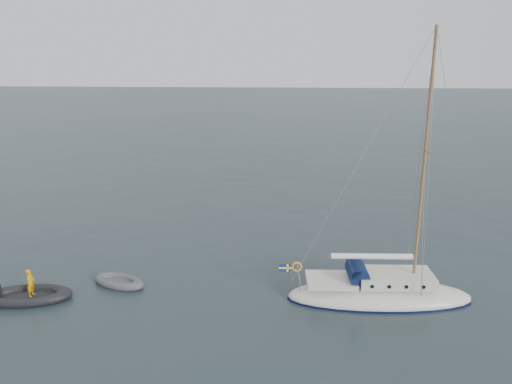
{
  "coord_description": "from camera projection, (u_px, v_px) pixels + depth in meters",
  "views": [
    {
      "loc": [
        -0.52,
        -24.65,
        11.29
      ],
      "look_at": [
        -2.15,
        0.0,
        4.41
      ],
      "focal_mm": 35.0,
      "sensor_mm": 36.0,
      "label": 1
    }
  ],
  "objects": [
    {
      "name": "ground",
      "position": [
        296.0,
        272.0,
        26.69
      ],
      "size": [
        300.0,
        300.0,
        0.0
      ],
      "primitive_type": "plane",
      "color": "black",
      "rests_on": "ground"
    },
    {
      "name": "sailboat",
      "position": [
        380.0,
        281.0,
        23.42
      ],
      "size": [
        9.13,
        2.74,
        13.0
      ],
      "rotation": [
        0.0,
        0.0,
        0.04
      ],
      "color": "silver",
      "rests_on": "ground"
    },
    {
      "name": "dinghy",
      "position": [
        119.0,
        281.0,
        25.15
      ],
      "size": [
        2.9,
        1.31,
        0.42
      ],
      "rotation": [
        0.0,
        0.0,
        -0.35
      ],
      "color": "#4C4B50",
      "rests_on": "ground"
    },
    {
      "name": "rib",
      "position": [
        27.0,
        295.0,
        23.6
      ],
      "size": [
        4.14,
        1.88,
        1.57
      ],
      "rotation": [
        0.0,
        0.0,
        0.17
      ],
      "color": "black",
      "rests_on": "ground"
    }
  ]
}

